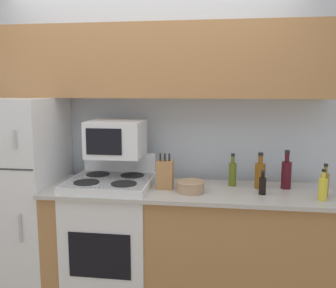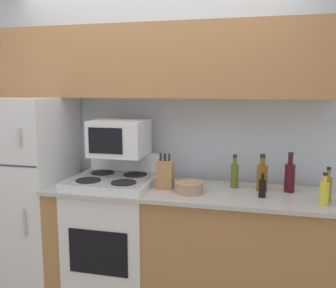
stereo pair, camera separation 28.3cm
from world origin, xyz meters
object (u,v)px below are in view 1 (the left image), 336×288
object	(u,v)px
knife_block	(165,174)
bottle_vinegar	(325,184)
stove	(112,235)
bottle_wine_red	(286,174)
bowl	(191,186)
bottle_soy_sauce	(262,185)
bottle_cooking_spray	(323,188)
microwave	(116,138)
refrigerator	(16,193)
bottle_whiskey	(260,174)
bottle_olive_oil	(233,173)

from	to	relation	value
knife_block	bottle_vinegar	distance (m)	1.16
stove	knife_block	distance (m)	0.68
knife_block	bottle_vinegar	world-z (taller)	knife_block
stove	bottle_wine_red	size ratio (longest dim) A/B	3.73
stove	bowl	world-z (taller)	stove
bottle_soy_sauce	bottle_vinegar	bearing A→B (deg)	0.72
bottle_cooking_spray	microwave	bearing A→B (deg)	170.10
refrigerator	bowl	size ratio (longest dim) A/B	7.36
stove	bottle_cooking_spray	xyz separation A→B (m)	(1.57, -0.16, 0.49)
refrigerator	bottle_vinegar	bearing A→B (deg)	-2.92
refrigerator	knife_block	world-z (taller)	refrigerator
knife_block	bottle_cooking_spray	world-z (taller)	knife_block
stove	bottle_whiskey	size ratio (longest dim) A/B	4.00
bottle_wine_red	bottle_olive_oil	distance (m)	0.41
bottle_vinegar	bottle_cooking_spray	distance (m)	0.10
bottle_soy_sauce	bottle_cooking_spray	xyz separation A→B (m)	(0.40, -0.09, 0.02)
microwave	bottle_cooking_spray	xyz separation A→B (m)	(1.54, -0.27, -0.28)
stove	bowl	bearing A→B (deg)	-7.54
refrigerator	bowl	xyz separation A→B (m)	(1.49, -0.14, 0.15)
knife_block	bottle_whiskey	world-z (taller)	bottle_whiskey
refrigerator	stove	size ratio (longest dim) A/B	1.42
stove	knife_block	world-z (taller)	knife_block
microwave	bottle_wine_red	distance (m)	1.37
bottle_soy_sauce	microwave	bearing A→B (deg)	170.97
stove	refrigerator	bearing A→B (deg)	176.04
microwave	bottle_olive_oil	xyz separation A→B (m)	(0.94, 0.03, -0.26)
bowl	bottle_cooking_spray	bearing A→B (deg)	-4.59
refrigerator	bottle_soy_sauce	distance (m)	2.02
stove	microwave	xyz separation A→B (m)	(0.02, 0.11, 0.77)
refrigerator	bottle_wine_red	bearing A→B (deg)	1.58
bottle_whiskey	bottle_cooking_spray	bearing A→B (deg)	-32.58
microwave	bottle_whiskey	world-z (taller)	microwave
bowl	bottle_whiskey	distance (m)	0.56
bowl	microwave	bearing A→B (deg)	162.55
microwave	bottle_whiskey	distance (m)	1.17
microwave	bottle_soy_sauce	size ratio (longest dim) A/B	2.42
stove	knife_block	xyz separation A→B (m)	(0.44, -0.01, 0.52)
bottle_whiskey	bottle_soy_sauce	size ratio (longest dim) A/B	1.56
stove	bottle_soy_sauce	size ratio (longest dim) A/B	6.21
knife_block	bottle_wine_red	distance (m)	0.94
bottle_wine_red	bottle_soy_sauce	world-z (taller)	bottle_wine_red
bottle_vinegar	bottle_olive_oil	world-z (taller)	bottle_olive_oil
bottle_vinegar	bottle_cooking_spray	world-z (taller)	bottle_vinegar
stove	microwave	size ratio (longest dim) A/B	2.57
bottle_wine_red	bottle_olive_oil	world-z (taller)	bottle_wine_red
bottle_vinegar	bottle_soy_sauce	world-z (taller)	bottle_vinegar
bowl	bottle_wine_red	size ratio (longest dim) A/B	0.72
bottle_whiskey	microwave	bearing A→B (deg)	179.32
bottle_whiskey	bottle_soy_sauce	distance (m)	0.17
microwave	bottle_wine_red	size ratio (longest dim) A/B	1.45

